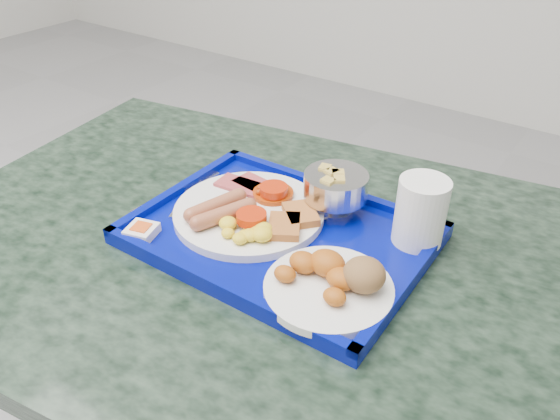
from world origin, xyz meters
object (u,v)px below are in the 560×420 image
Objects in this scene: table at (269,328)px; main_plate at (251,212)px; juice_cup at (421,210)px; fruit_bowl at (335,187)px; bread_plate at (334,281)px; tray at (280,235)px.

table is 5.14× the size of main_plate.
main_plate is (-0.05, 0.02, 0.21)m from table.
table is at bearing -24.14° from main_plate.
main_plate is 0.26m from juice_cup.
fruit_bowl is at bearing 68.96° from table.
bread_plate is 0.18m from juice_cup.
main_plate is at bearing -157.55° from juice_cup.
table is 0.33m from juice_cup.
tray is at bearing -150.35° from juice_cup.
main_plate is 1.40× the size of bread_plate.
bread_plate is at bearing -59.52° from fruit_bowl.
main_plate is at bearing 155.86° from table.
tray is at bearing 66.09° from table.
fruit_bowl is (0.04, 0.12, 0.24)m from table.
bread_plate is (0.13, -0.07, 0.02)m from tray.
main_plate is 2.33× the size of juice_cup.
bread_plate is (0.14, -0.05, 0.21)m from table.
fruit_bowl reaches higher than main_plate.
table is 11.98× the size of juice_cup.
bread_plate is (0.19, -0.07, 0.00)m from main_plate.
bread_plate is 1.67× the size of juice_cup.
main_plate is at bearing -135.12° from fruit_bowl.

